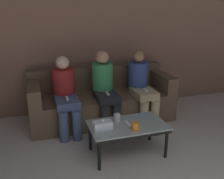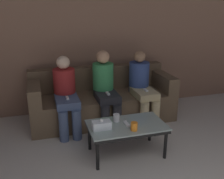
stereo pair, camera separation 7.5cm
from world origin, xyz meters
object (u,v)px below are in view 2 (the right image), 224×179
object	(u,v)px
cup_near_right	(134,126)
seated_person_left_end	(66,92)
seated_person_mid_right	(142,85)
game_remote	(127,124)
tissue_box	(102,125)
cup_near_left	(116,118)
couch	(102,100)
coffee_table	(127,128)
seated_person_mid_left	(105,87)

from	to	relation	value
cup_near_right	seated_person_left_end	distance (m)	1.27
seated_person_mid_right	game_remote	bearing A→B (deg)	-121.87
tissue_box	seated_person_left_end	bearing A→B (deg)	107.73
cup_near_right	tissue_box	distance (m)	0.38
cup_near_left	game_remote	distance (m)	0.16
couch	cup_near_left	bearing A→B (deg)	-93.73
cup_near_right	couch	bearing A→B (deg)	92.68
tissue_box	seated_person_left_end	xyz separation A→B (m)	(-0.30, 0.95, 0.13)
game_remote	seated_person_mid_right	distance (m)	1.09
tissue_box	seated_person_mid_right	distance (m)	1.31
cup_near_left	tissue_box	bearing A→B (deg)	-145.77
seated_person_left_end	couch	bearing A→B (deg)	21.20
seated_person_left_end	seated_person_mid_right	world-z (taller)	seated_person_mid_right
coffee_table	seated_person_left_end	size ratio (longest dim) A/B	0.86
coffee_table	seated_person_left_end	bearing A→B (deg)	124.52
tissue_box	seated_person_mid_left	distance (m)	1.02
cup_near_right	seated_person_mid_right	world-z (taller)	seated_person_mid_right
cup_near_right	seated_person_left_end	size ratio (longest dim) A/B	0.09
coffee_table	seated_person_mid_right	size ratio (longest dim) A/B	0.86
couch	tissue_box	bearing A→B (deg)	-104.10
coffee_table	seated_person_mid_left	world-z (taller)	seated_person_mid_left
cup_near_right	game_remote	world-z (taller)	cup_near_right
coffee_table	game_remote	size ratio (longest dim) A/B	6.33
couch	cup_near_left	world-z (taller)	couch
cup_near_left	tissue_box	world-z (taller)	tissue_box
couch	cup_near_right	size ratio (longest dim) A/B	22.44
cup_near_left	seated_person_left_end	world-z (taller)	seated_person_left_end
coffee_table	cup_near_right	size ratio (longest dim) A/B	9.44
coffee_table	cup_near_left	distance (m)	0.18
coffee_table	seated_person_mid_right	world-z (taller)	seated_person_mid_right
cup_near_right	seated_person_mid_right	xyz separation A→B (m)	(0.54, 1.09, 0.13)
cup_near_right	cup_near_left	bearing A→B (deg)	113.80
coffee_table	seated_person_mid_left	distance (m)	0.96
couch	tissue_box	xyz separation A→B (m)	(-0.30, -1.18, 0.15)
seated_person_left_end	game_remote	bearing A→B (deg)	-55.48
cup_near_left	cup_near_right	bearing A→B (deg)	-66.20
game_remote	seated_person_mid_left	bearing A→B (deg)	91.76
couch	seated_person_mid_right	bearing A→B (deg)	-20.77
cup_near_left	seated_person_mid_right	bearing A→B (deg)	50.10
seated_person_mid_right	cup_near_left	bearing A→B (deg)	-129.90
cup_near_left	cup_near_right	xyz separation A→B (m)	(0.13, -0.29, 0.00)
cup_near_right	seated_person_mid_right	bearing A→B (deg)	63.68
coffee_table	seated_person_mid_left	size ratio (longest dim) A/B	0.83
game_remote	seated_person_mid_left	xyz separation A→B (m)	(-0.03, 0.93, 0.19)
couch	seated_person_mid_right	xyz separation A→B (m)	(0.60, -0.23, 0.28)
tissue_box	couch	bearing A→B (deg)	75.90
tissue_box	seated_person_left_end	distance (m)	1.00
coffee_table	seated_person_mid_right	bearing A→B (deg)	58.13
cup_near_right	game_remote	bearing A→B (deg)	101.05
cup_near_right	tissue_box	size ratio (longest dim) A/B	0.46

